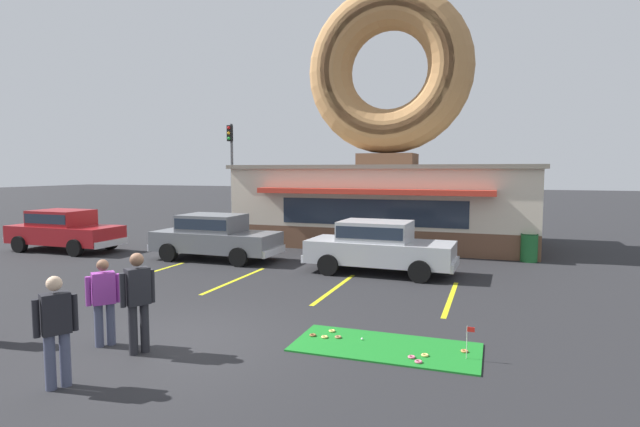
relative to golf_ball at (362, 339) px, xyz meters
name	(u,v)px	position (x,y,z in m)	size (l,w,h in m)	color
ground_plane	(175,344)	(-3.18, -1.24, -0.05)	(160.00, 160.00, 0.00)	#232326
donut_shop_building	(387,156)	(-2.22, 12.70, 3.69)	(12.30, 6.75, 10.96)	brown
putting_mat	(386,347)	(0.48, -0.18, -0.04)	(3.27, 1.50, 0.03)	#197523
mini_donut_near_left	(464,351)	(1.82, 0.00, 0.00)	(0.13, 0.13, 0.04)	#D17F47
mini_donut_near_right	(325,337)	(-0.69, -0.12, 0.00)	(0.13, 0.13, 0.04)	#E5C666
mini_donut_mid_left	(332,331)	(-0.67, 0.26, 0.00)	(0.13, 0.13, 0.04)	#E5C666
mini_donut_mid_centre	(418,362)	(1.14, -0.75, 0.00)	(0.13, 0.13, 0.04)	#D8667F
mini_donut_mid_right	(412,357)	(1.00, -0.58, 0.00)	(0.13, 0.13, 0.04)	#D8667F
mini_donut_far_left	(338,337)	(-0.45, -0.04, 0.00)	(0.13, 0.13, 0.04)	#A5724C
mini_donut_far_centre	(313,335)	(-0.93, -0.09, 0.00)	(0.13, 0.13, 0.04)	brown
mini_donut_far_right	(425,355)	(1.20, -0.42, 0.00)	(0.13, 0.13, 0.04)	#E5C666
golf_ball	(362,339)	(0.00, 0.00, 0.00)	(0.04, 0.04, 0.04)	white
putting_flag_pin	(469,335)	(1.90, -0.30, 0.39)	(0.13, 0.01, 0.55)	silver
car_red	(64,229)	(-13.61, 6.18, 0.82)	(4.56, 1.98, 1.60)	maroon
car_silver	(378,245)	(-1.09, 6.13, 0.82)	(4.61, 2.08, 1.60)	#B2B5BA
car_grey	(215,235)	(-7.04, 6.47, 0.82)	(4.56, 1.98, 1.60)	slate
pedestrian_blue_sweater_man	(56,326)	(-3.66, -3.36, 0.86)	(0.40, 0.52, 1.65)	#474C66
pedestrian_hooded_kid	(104,298)	(-4.31, -1.74, 0.81)	(0.43, 0.48, 1.57)	#474C66
pedestrian_clipboard_woman	(138,298)	(-3.47, -1.84, 0.93)	(0.40, 0.53, 1.75)	#232328
trash_bin	(529,247)	(3.38, 9.74, 0.45)	(0.57, 0.57, 0.97)	#1E662D
traffic_light_pole	(231,160)	(-12.20, 16.82, 3.66)	(0.28, 0.47, 5.80)	#595B60
parking_stripe_far_left	(149,273)	(-7.73, 3.76, -0.05)	(0.12, 3.60, 0.01)	yellow
parking_stripe_left	(235,280)	(-4.73, 3.76, -0.05)	(0.12, 3.60, 0.01)	yellow
parking_stripe_mid_left	(335,288)	(-1.73, 3.76, -0.05)	(0.12, 3.60, 0.01)	yellow
parking_stripe_centre	(451,298)	(1.27, 3.76, -0.05)	(0.12, 3.60, 0.01)	yellow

